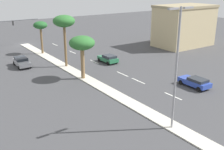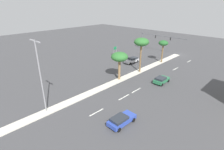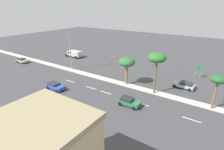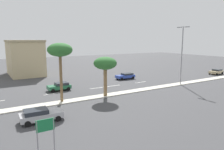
{
  "view_description": "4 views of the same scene",
  "coord_description": "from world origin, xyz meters",
  "px_view_note": "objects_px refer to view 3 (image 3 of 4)",
  "views": [
    {
      "loc": [
        18.02,
        60.67,
        13.16
      ],
      "look_at": [
        2.39,
        38.09,
        3.83
      ],
      "focal_mm": 43.73,
      "sensor_mm": 36.0,
      "label": 1
    },
    {
      "loc": [
        -23.54,
        54.64,
        16.03
      ],
      "look_at": [
        -0.88,
        31.32,
        2.48
      ],
      "focal_mm": 28.31,
      "sensor_mm": 36.0,
      "label": 2
    },
    {
      "loc": [
        -31.86,
        9.88,
        16.64
      ],
      "look_at": [
        0.03,
        31.48,
        1.54
      ],
      "focal_mm": 28.53,
      "sensor_mm": 36.0,
      "label": 3
    },
    {
      "loc": [
        28.68,
        11.66,
        8.88
      ],
      "look_at": [
        2.27,
        27.83,
        3.7
      ],
      "focal_mm": 34.27,
      "sensor_mm": 36.0,
      "label": 4
    }
  ],
  "objects_px": {
    "sedan_blue_rear": "(55,86)",
    "sedan_green_leading": "(129,101)",
    "palm_tree_right": "(218,80)",
    "sedan_tan_center": "(22,60)",
    "street_lamp_inboard": "(70,46)",
    "directional_road_sign": "(199,69)",
    "sedan_silver_left": "(184,85)",
    "palm_tree_outboard": "(127,63)",
    "box_truck": "(74,53)",
    "palm_tree_front": "(157,59)"
  },
  "relations": [
    {
      "from": "sedan_green_leading",
      "to": "palm_tree_right",
      "type": "bearing_deg",
      "value": -60.51
    },
    {
      "from": "palm_tree_outboard",
      "to": "sedan_tan_center",
      "type": "relative_size",
      "value": 1.56
    },
    {
      "from": "box_truck",
      "to": "street_lamp_inboard",
      "type": "bearing_deg",
      "value": -137.25
    },
    {
      "from": "directional_road_sign",
      "to": "palm_tree_outboard",
      "type": "bearing_deg",
      "value": 136.14
    },
    {
      "from": "palm_tree_right",
      "to": "street_lamp_inboard",
      "type": "height_order",
      "value": "street_lamp_inboard"
    },
    {
      "from": "sedan_blue_rear",
      "to": "street_lamp_inboard",
      "type": "bearing_deg",
      "value": 29.22
    },
    {
      "from": "box_truck",
      "to": "sedan_tan_center",
      "type": "bearing_deg",
      "value": 147.46
    },
    {
      "from": "palm_tree_front",
      "to": "box_truck",
      "type": "xyz_separation_m",
      "value": [
        10.38,
        33.11,
        -6.03
      ]
    },
    {
      "from": "sedan_silver_left",
      "to": "palm_tree_right",
      "type": "bearing_deg",
      "value": -134.0
    },
    {
      "from": "directional_road_sign",
      "to": "sedan_blue_rear",
      "type": "bearing_deg",
      "value": 134.75
    },
    {
      "from": "palm_tree_front",
      "to": "sedan_green_leading",
      "type": "bearing_deg",
      "value": 164.4
    },
    {
      "from": "palm_tree_right",
      "to": "street_lamp_inboard",
      "type": "xyz_separation_m",
      "value": [
        0.53,
        34.53,
        1.24
      ]
    },
    {
      "from": "sedan_silver_left",
      "to": "palm_tree_outboard",
      "type": "bearing_deg",
      "value": 115.29
    },
    {
      "from": "box_truck",
      "to": "directional_road_sign",
      "type": "bearing_deg",
      "value": -85.14
    },
    {
      "from": "sedan_silver_left",
      "to": "sedan_tan_center",
      "type": "relative_size",
      "value": 1.16
    },
    {
      "from": "sedan_green_leading",
      "to": "sedan_blue_rear",
      "type": "height_order",
      "value": "sedan_green_leading"
    },
    {
      "from": "street_lamp_inboard",
      "to": "directional_road_sign",
      "type": "bearing_deg",
      "value": -66.2
    },
    {
      "from": "sedan_green_leading",
      "to": "sedan_tan_center",
      "type": "height_order",
      "value": "sedan_green_leading"
    },
    {
      "from": "palm_tree_right",
      "to": "palm_tree_front",
      "type": "xyz_separation_m",
      "value": [
        -0.03,
        10.5,
        1.94
      ]
    },
    {
      "from": "palm_tree_right",
      "to": "palm_tree_outboard",
      "type": "bearing_deg",
      "value": 88.06
    },
    {
      "from": "directional_road_sign",
      "to": "street_lamp_inboard",
      "type": "bearing_deg",
      "value": 113.8
    },
    {
      "from": "box_truck",
      "to": "palm_tree_right",
      "type": "bearing_deg",
      "value": -103.35
    },
    {
      "from": "palm_tree_front",
      "to": "street_lamp_inboard",
      "type": "distance_m",
      "value": 24.05
    },
    {
      "from": "directional_road_sign",
      "to": "palm_tree_outboard",
      "type": "height_order",
      "value": "palm_tree_outboard"
    },
    {
      "from": "palm_tree_right",
      "to": "sedan_silver_left",
      "type": "bearing_deg",
      "value": 46.0
    },
    {
      "from": "sedan_tan_center",
      "to": "street_lamp_inboard",
      "type": "bearing_deg",
      "value": -77.88
    },
    {
      "from": "palm_tree_outboard",
      "to": "sedan_green_leading",
      "type": "distance_m",
      "value": 10.05
    },
    {
      "from": "palm_tree_right",
      "to": "sedan_blue_rear",
      "type": "height_order",
      "value": "palm_tree_right"
    },
    {
      "from": "sedan_silver_left",
      "to": "sedan_blue_rear",
      "type": "height_order",
      "value": "sedan_silver_left"
    },
    {
      "from": "directional_road_sign",
      "to": "sedan_green_leading",
      "type": "bearing_deg",
      "value": 159.61
    },
    {
      "from": "sedan_blue_rear",
      "to": "sedan_tan_center",
      "type": "bearing_deg",
      "value": 74.15
    },
    {
      "from": "sedan_blue_rear",
      "to": "sedan_green_leading",
      "type": "bearing_deg",
      "value": -79.62
    },
    {
      "from": "sedan_blue_rear",
      "to": "sedan_tan_center",
      "type": "distance_m",
      "value": 24.61
    },
    {
      "from": "palm_tree_right",
      "to": "palm_tree_front",
      "type": "distance_m",
      "value": 10.68
    },
    {
      "from": "sedan_tan_center",
      "to": "box_truck",
      "type": "height_order",
      "value": "box_truck"
    },
    {
      "from": "sedan_blue_rear",
      "to": "sedan_tan_center",
      "type": "relative_size",
      "value": 1.1
    },
    {
      "from": "directional_road_sign",
      "to": "box_truck",
      "type": "relative_size",
      "value": 0.53
    },
    {
      "from": "street_lamp_inboard",
      "to": "box_truck",
      "type": "bearing_deg",
      "value": 42.75
    },
    {
      "from": "sedan_blue_rear",
      "to": "box_truck",
      "type": "xyz_separation_m",
      "value": [
        20.36,
        14.97,
        0.53
      ]
    },
    {
      "from": "directional_road_sign",
      "to": "street_lamp_inboard",
      "type": "xyz_separation_m",
      "value": [
        -13.12,
        29.76,
        4.36
      ]
    },
    {
      "from": "directional_road_sign",
      "to": "box_truck",
      "type": "distance_m",
      "value": 38.99
    },
    {
      "from": "palm_tree_right",
      "to": "sedan_silver_left",
      "type": "relative_size",
      "value": 1.35
    },
    {
      "from": "sedan_silver_left",
      "to": "sedan_tan_center",
      "type": "xyz_separation_m",
      "value": [
        -9.18,
        46.21,
        -0.05
      ]
    },
    {
      "from": "sedan_green_leading",
      "to": "directional_road_sign",
      "type": "bearing_deg",
      "value": -20.39
    },
    {
      "from": "palm_tree_right",
      "to": "box_truck",
      "type": "bearing_deg",
      "value": 76.65
    },
    {
      "from": "sedan_tan_center",
      "to": "box_truck",
      "type": "bearing_deg",
      "value": -32.54
    },
    {
      "from": "directional_road_sign",
      "to": "sedan_tan_center",
      "type": "bearing_deg",
      "value": 109.61
    },
    {
      "from": "palm_tree_right",
      "to": "sedan_tan_center",
      "type": "distance_m",
      "value": 52.62
    },
    {
      "from": "palm_tree_outboard",
      "to": "sedan_blue_rear",
      "type": "bearing_deg",
      "value": 133.12
    },
    {
      "from": "street_lamp_inboard",
      "to": "palm_tree_right",
      "type": "bearing_deg",
      "value": -90.88
    }
  ]
}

